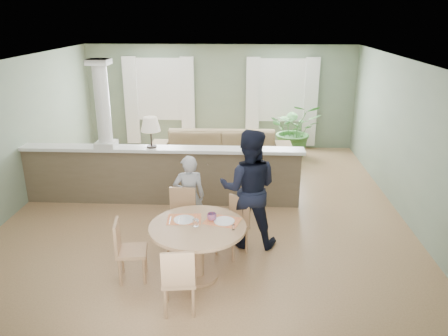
# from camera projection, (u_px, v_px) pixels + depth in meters

# --- Properties ---
(ground) EXTENTS (8.00, 8.00, 0.00)m
(ground) POSITION_uv_depth(u_px,v_px,m) (208.00, 208.00, 8.19)
(ground) COLOR tan
(ground) RESTS_ON ground
(room_shell) EXTENTS (7.02, 8.02, 2.71)m
(room_shell) POSITION_uv_depth(u_px,v_px,m) (208.00, 106.00, 8.17)
(room_shell) COLOR gray
(room_shell) RESTS_ON ground
(pony_wall) EXTENTS (5.32, 0.38, 2.70)m
(pony_wall) POSITION_uv_depth(u_px,v_px,m) (156.00, 168.00, 8.19)
(pony_wall) COLOR brown
(pony_wall) RESTS_ON ground
(sofa) EXTENTS (3.22, 1.30, 0.93)m
(sofa) POSITION_uv_depth(u_px,v_px,m) (221.00, 155.00, 9.71)
(sofa) COLOR olive
(sofa) RESTS_ON ground
(houseplant) EXTENTS (1.27, 1.10, 1.39)m
(houseplant) POSITION_uv_depth(u_px,v_px,m) (295.00, 130.00, 10.88)
(houseplant) COLOR #326528
(houseplant) RESTS_ON ground
(dining_table) EXTENTS (1.30, 1.30, 0.89)m
(dining_table) POSITION_uv_depth(u_px,v_px,m) (198.00, 236.00, 5.86)
(dining_table) COLOR tan
(dining_table) RESTS_ON ground
(chair_far_boy) EXTENTS (0.45, 0.45, 0.94)m
(chair_far_boy) POSITION_uv_depth(u_px,v_px,m) (182.00, 216.00, 6.69)
(chair_far_boy) COLOR tan
(chair_far_boy) RESTS_ON ground
(chair_far_man) EXTENTS (0.55, 0.55, 0.88)m
(chair_far_man) POSITION_uv_depth(u_px,v_px,m) (235.00, 223.00, 6.53)
(chair_far_man) COLOR tan
(chair_far_man) RESTS_ON ground
(chair_near) EXTENTS (0.46, 0.46, 0.90)m
(chair_near) POSITION_uv_depth(u_px,v_px,m) (179.00, 278.00, 5.17)
(chair_near) COLOR tan
(chair_near) RESTS_ON ground
(chair_side) EXTENTS (0.45, 0.45, 0.87)m
(chair_side) POSITION_uv_depth(u_px,v_px,m) (126.00, 248.00, 5.86)
(chair_side) COLOR tan
(chair_side) RESTS_ON ground
(child_person) EXTENTS (0.56, 0.43, 1.39)m
(child_person) POSITION_uv_depth(u_px,v_px,m) (189.00, 197.00, 6.92)
(child_person) COLOR #96969B
(child_person) RESTS_ON ground
(man_person) EXTENTS (0.95, 0.77, 1.86)m
(man_person) POSITION_uv_depth(u_px,v_px,m) (249.00, 189.00, 6.64)
(man_person) COLOR black
(man_person) RESTS_ON ground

